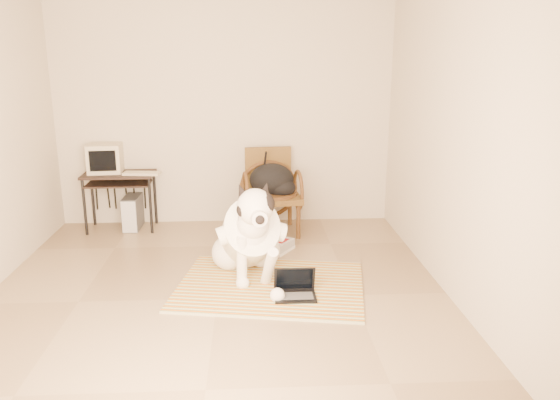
{
  "coord_description": "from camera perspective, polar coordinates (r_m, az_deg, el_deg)",
  "views": [
    {
      "loc": [
        0.3,
        -4.32,
        2.04
      ],
      "look_at": [
        0.57,
        0.53,
        0.72
      ],
      "focal_mm": 35.0,
      "sensor_mm": 36.0,
      "label": 1
    }
  ],
  "objects": [
    {
      "name": "wall_back",
      "position": [
        6.61,
        -5.84,
        9.08
      ],
      "size": [
        4.5,
        0.0,
        4.5
      ],
      "primitive_type": "plane",
      "rotation": [
        1.57,
        0.0,
        0.0
      ],
      "color": "beige",
      "rests_on": "floor"
    },
    {
      "name": "wall_front",
      "position": [
        2.2,
        -10.85,
        -3.35
      ],
      "size": [
        4.5,
        0.0,
        4.5
      ],
      "primitive_type": "plane",
      "rotation": [
        -1.57,
        0.0,
        0.0
      ],
      "color": "beige",
      "rests_on": "floor"
    },
    {
      "name": "pc_tower",
      "position": [
        6.74,
        -15.13,
        -1.25
      ],
      "size": [
        0.18,
        0.42,
        0.39
      ],
      "color": "#48484A",
      "rests_on": "floor"
    },
    {
      "name": "sneaker_left",
      "position": [
        5.65,
        -3.93,
        -5.55
      ],
      "size": [
        0.26,
        0.32,
        0.1
      ],
      "color": "white",
      "rests_on": "floor"
    },
    {
      "name": "rattan_chair",
      "position": [
        6.33,
        -0.95,
        0.93
      ],
      "size": [
        0.7,
        0.68,
        0.96
      ],
      "color": "brown",
      "rests_on": "floor"
    },
    {
      "name": "laptop",
      "position": [
        4.73,
        1.57,
        -9.3
      ],
      "size": [
        0.35,
        0.26,
        0.25
      ],
      "color": "black",
      "rests_on": "rug"
    },
    {
      "name": "rug",
      "position": [
        4.97,
        -1.0,
        -8.94
      ],
      "size": [
        1.84,
        1.52,
        0.02
      ],
      "color": "orange",
      "rests_on": "floor"
    },
    {
      "name": "computer_desk",
      "position": [
        6.65,
        -16.46,
        1.87
      ],
      "size": [
        0.83,
        0.47,
        0.68
      ],
      "color": "black",
      "rests_on": "floor"
    },
    {
      "name": "desk_keyboard",
      "position": [
        6.49,
        -14.25,
        2.72
      ],
      "size": [
        0.43,
        0.2,
        0.03
      ],
      "primitive_type": "cube",
      "rotation": [
        0.0,
        0.0,
        -0.11
      ],
      "color": "#BFB395",
      "rests_on": "computer_desk"
    },
    {
      "name": "crt_monitor",
      "position": [
        6.71,
        -17.8,
        4.19
      ],
      "size": [
        0.4,
        0.39,
        0.33
      ],
      "color": "#BFB395",
      "rests_on": "computer_desk"
    },
    {
      "name": "sneaker_right",
      "position": [
        5.79,
        0.26,
        -4.93
      ],
      "size": [
        0.29,
        0.35,
        0.11
      ],
      "color": "white",
      "rests_on": "floor"
    },
    {
      "name": "dog",
      "position": [
        5.07,
        -3.21,
        -3.77
      ],
      "size": [
        0.67,
        1.35,
        1.01
      ],
      "color": "white",
      "rests_on": "rug"
    },
    {
      "name": "backpack",
      "position": [
        6.24,
        -0.69,
        1.98
      ],
      "size": [
        0.52,
        0.42,
        0.38
      ],
      "color": "black",
      "rests_on": "rattan_chair"
    },
    {
      "name": "floor",
      "position": [
        4.79,
        -6.57,
        -10.18
      ],
      "size": [
        4.5,
        4.5,
        0.0
      ],
      "primitive_type": "plane",
      "color": "#8B7355",
      "rests_on": "ground"
    },
    {
      "name": "wall_right",
      "position": [
        4.69,
        18.2,
        5.95
      ],
      "size": [
        0.0,
        4.5,
        4.5
      ],
      "primitive_type": "plane",
      "rotation": [
        1.57,
        0.0,
        -1.57
      ],
      "color": "beige",
      "rests_on": "floor"
    }
  ]
}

